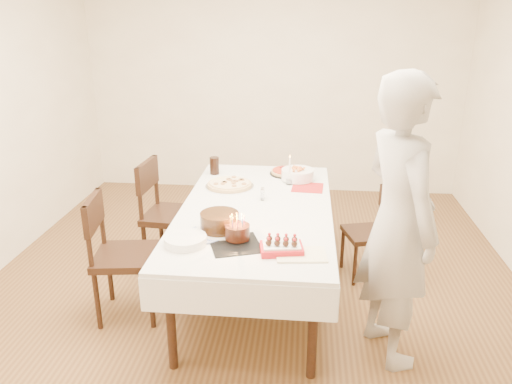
# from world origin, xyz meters

# --- Properties ---
(floor) EXTENTS (5.00, 5.00, 0.00)m
(floor) POSITION_xyz_m (0.00, 0.00, 0.00)
(floor) COLOR #56361D
(floor) RESTS_ON ground
(wall_back) EXTENTS (4.50, 0.04, 2.70)m
(wall_back) POSITION_xyz_m (0.00, 2.50, 1.35)
(wall_back) COLOR white
(wall_back) RESTS_ON floor
(wall_front) EXTENTS (4.50, 0.04, 2.70)m
(wall_front) POSITION_xyz_m (0.00, -2.50, 1.35)
(wall_front) COLOR white
(wall_front) RESTS_ON floor
(dining_table) EXTENTS (1.37, 2.25, 0.75)m
(dining_table) POSITION_xyz_m (0.04, -0.04, 0.38)
(dining_table) COLOR silver
(dining_table) RESTS_ON floor
(chair_right_savory) EXTENTS (0.49, 0.49, 0.78)m
(chair_right_savory) POSITION_xyz_m (0.95, 0.36, 0.39)
(chair_right_savory) COLOR black
(chair_right_savory) RESTS_ON floor
(chair_left_savory) EXTENTS (0.54, 0.54, 0.98)m
(chair_left_savory) POSITION_xyz_m (-0.72, 0.35, 0.49)
(chair_left_savory) COLOR black
(chair_left_savory) RESTS_ON floor
(chair_left_dessert) EXTENTS (0.55, 0.55, 0.95)m
(chair_left_dessert) POSITION_xyz_m (-0.87, -0.41, 0.48)
(chair_left_dessert) COLOR black
(chair_left_dessert) RESTS_ON floor
(person) EXTENTS (0.66, 0.80, 1.87)m
(person) POSITION_xyz_m (0.98, -0.65, 0.93)
(person) COLOR #BCB7B1
(person) RESTS_ON floor
(pizza_white) EXTENTS (0.44, 0.44, 0.04)m
(pizza_white) POSITION_xyz_m (-0.23, 0.41, 0.77)
(pizza_white) COLOR beige
(pizza_white) RESTS_ON dining_table
(pizza_pepperoni) EXTENTS (0.35, 0.35, 0.04)m
(pizza_pepperoni) POSITION_xyz_m (0.23, 0.80, 0.77)
(pizza_pepperoni) COLOR red
(pizza_pepperoni) RESTS_ON dining_table
(red_placemat) EXTENTS (0.28, 0.28, 0.01)m
(red_placemat) POSITION_xyz_m (0.43, 0.45, 0.75)
(red_placemat) COLOR #B21E1E
(red_placemat) RESTS_ON dining_table
(pasta_bowl) EXTENTS (0.33, 0.33, 0.09)m
(pasta_bowl) POSITION_xyz_m (0.34, 0.64, 0.80)
(pasta_bowl) COLOR white
(pasta_bowl) RESTS_ON dining_table
(taper_candle) EXTENTS (0.07, 0.07, 0.27)m
(taper_candle) POSITION_xyz_m (0.27, 0.52, 0.88)
(taper_candle) COLOR white
(taper_candle) RESTS_ON dining_table
(shaker_pair) EXTENTS (0.09, 0.09, 0.09)m
(shaker_pair) POSITION_xyz_m (0.08, 0.12, 0.79)
(shaker_pair) COLOR white
(shaker_pair) RESTS_ON dining_table
(cola_glass) EXTENTS (0.10, 0.10, 0.16)m
(cola_glass) POSITION_xyz_m (-0.42, 0.74, 0.83)
(cola_glass) COLOR black
(cola_glass) RESTS_ON dining_table
(layer_cake) EXTENTS (0.41, 0.41, 0.13)m
(layer_cake) POSITION_xyz_m (-0.16, -0.48, 0.82)
(layer_cake) COLOR black
(layer_cake) RESTS_ON dining_table
(cake_board) EXTENTS (0.40, 0.40, 0.01)m
(cake_board) POSITION_xyz_m (-0.03, -0.69, 0.75)
(cake_board) COLOR black
(cake_board) RESTS_ON dining_table
(birthday_cake) EXTENTS (0.20, 0.20, 0.16)m
(birthday_cake) POSITION_xyz_m (-0.02, -0.61, 0.84)
(birthday_cake) COLOR #3C1910
(birthday_cake) RESTS_ON dining_table
(strawberry_box) EXTENTS (0.29, 0.21, 0.07)m
(strawberry_box) POSITION_xyz_m (0.27, -0.76, 0.78)
(strawberry_box) COLOR #B0141B
(strawberry_box) RESTS_ON dining_table
(box_lid) EXTENTS (0.33, 0.24, 0.03)m
(box_lid) POSITION_xyz_m (0.40, -0.79, 0.75)
(box_lid) COLOR beige
(box_lid) RESTS_ON dining_table
(plate_stack) EXTENTS (0.36, 0.36, 0.06)m
(plate_stack) POSITION_xyz_m (-0.35, -0.71, 0.78)
(plate_stack) COLOR white
(plate_stack) RESTS_ON dining_table
(china_plate) EXTENTS (0.32, 0.32, 0.01)m
(china_plate) POSITION_xyz_m (-0.26, -0.57, 0.76)
(china_plate) COLOR white
(china_plate) RESTS_ON dining_table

